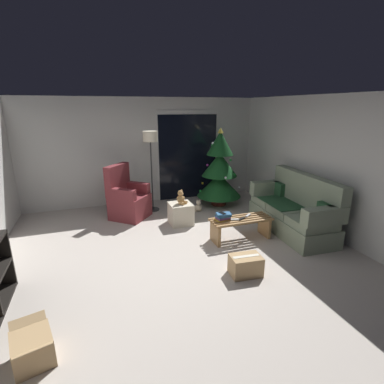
{
  "coord_description": "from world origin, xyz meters",
  "views": [
    {
      "loc": [
        -1.18,
        -3.84,
        2.29
      ],
      "look_at": [
        0.4,
        0.7,
        0.85
      ],
      "focal_mm": 26.84,
      "sensor_mm": 36.0,
      "label": 1
    }
  ],
  "objects": [
    {
      "name": "coffee_table",
      "position": [
        1.18,
        0.31,
        0.27
      ],
      "size": [
        1.1,
        0.4,
        0.4
      ],
      "color": "#9E7547",
      "rests_on": "ground"
    },
    {
      "name": "remote_white",
      "position": [
        1.04,
        0.27,
        0.41
      ],
      "size": [
        0.16,
        0.08,
        0.02
      ],
      "primitive_type": "cube",
      "rotation": [
        0.0,
        0.0,
        4.45
      ],
      "color": "silver",
      "rests_on": "coffee_table"
    },
    {
      "name": "ottoman",
      "position": [
        0.38,
        1.35,
        0.21
      ],
      "size": [
        0.44,
        0.44,
        0.43
      ],
      "primitive_type": "cube",
      "color": "beige",
      "rests_on": "ground"
    },
    {
      "name": "wall_right",
      "position": [
        2.86,
        0.0,
        1.25
      ],
      "size": [
        0.12,
        6.0,
        2.5
      ],
      "primitive_type": "cube",
      "color": "silver",
      "rests_on": "ground"
    },
    {
      "name": "teddy_bear_cream_by_tree",
      "position": [
        0.96,
        1.88,
        0.12
      ],
      "size": [
        0.2,
        0.2,
        0.29
      ],
      "color": "beige",
      "rests_on": "ground"
    },
    {
      "name": "remote_silver",
      "position": [
        1.35,
        0.37,
        0.41
      ],
      "size": [
        0.15,
        0.13,
        0.02
      ],
      "primitive_type": "cube",
      "rotation": [
        0.0,
        0.0,
        5.35
      ],
      "color": "#ADADB2",
      "rests_on": "coffee_table"
    },
    {
      "name": "couch",
      "position": [
        2.32,
        0.34,
        0.4
      ],
      "size": [
        0.89,
        1.98,
        1.08
      ],
      "color": "gray",
      "rests_on": "ground"
    },
    {
      "name": "patio_door_glass",
      "position": [
        1.08,
        2.97,
        1.05
      ],
      "size": [
        1.5,
        0.02,
        2.1
      ],
      "primitive_type": "cube",
      "color": "black",
      "rests_on": "ground"
    },
    {
      "name": "book_stack",
      "position": [
        0.85,
        0.35,
        0.46
      ],
      "size": [
        0.29,
        0.22,
        0.13
      ],
      "color": "#B79333",
      "rests_on": "coffee_table"
    },
    {
      "name": "cell_phone",
      "position": [
        0.83,
        0.35,
        0.53
      ],
      "size": [
        0.09,
        0.15,
        0.01
      ],
      "primitive_type": "cube",
      "rotation": [
        0.0,
        0.0,
        0.17
      ],
      "color": "black",
      "rests_on": "book_stack"
    },
    {
      "name": "teddy_bear_honey",
      "position": [
        0.39,
        1.34,
        0.55
      ],
      "size": [
        0.21,
        0.22,
        0.29
      ],
      "color": "tan",
      "rests_on": "ottoman"
    },
    {
      "name": "ground_plane",
      "position": [
        0.0,
        0.0,
        0.0
      ],
      "size": [
        7.0,
        7.0,
        0.0
      ],
      "primitive_type": "plane",
      "color": "#BCB2A8"
    },
    {
      "name": "wall_back",
      "position": [
        0.0,
        3.06,
        1.25
      ],
      "size": [
        5.72,
        0.12,
        2.5
      ],
      "primitive_type": "cube",
      "color": "silver",
      "rests_on": "ground"
    },
    {
      "name": "remote_black",
      "position": [
        1.17,
        0.27,
        0.41
      ],
      "size": [
        0.16,
        0.1,
        0.02
      ],
      "primitive_type": "cube",
      "rotation": [
        0.0,
        0.0,
        1.99
      ],
      "color": "black",
      "rests_on": "coffee_table"
    },
    {
      "name": "patio_door_frame",
      "position": [
        1.08,
        2.99,
        1.1
      ],
      "size": [
        1.6,
        0.02,
        2.2
      ],
      "primitive_type": "cube",
      "color": "silver",
      "rests_on": "ground"
    },
    {
      "name": "floor_lamp",
      "position": [
        0.01,
        2.32,
        1.51
      ],
      "size": [
        0.32,
        0.32,
        1.78
      ],
      "color": "#2D2D30",
      "rests_on": "ground"
    },
    {
      "name": "cardboard_box_open_near_shelf",
      "position": [
        -1.87,
        -1.36,
        0.15
      ],
      "size": [
        0.44,
        0.59,
        0.34
      ],
      "color": "tan",
      "rests_on": "ground"
    },
    {
      "name": "cardboard_box_taped_mid_floor",
      "position": [
        0.71,
        -0.72,
        0.14
      ],
      "size": [
        0.46,
        0.34,
        0.29
      ],
      "color": "tan",
      "rests_on": "ground"
    },
    {
      "name": "armchair",
      "position": [
        -0.58,
        2.05,
        0.4
      ],
      "size": [
        0.97,
        0.97,
        1.13
      ],
      "color": "maroon",
      "rests_on": "ground"
    },
    {
      "name": "christmas_tree",
      "position": [
        1.6,
        2.18,
        0.82
      ],
      "size": [
        1.05,
        1.05,
        1.83
      ],
      "color": "#4C1E19",
      "rests_on": "ground"
    }
  ]
}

